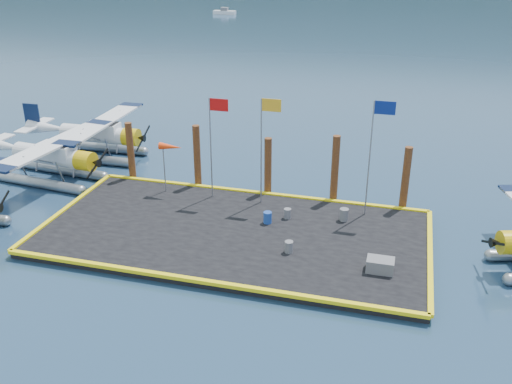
{
  "coord_description": "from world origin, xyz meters",
  "views": [
    {
      "loc": [
        8.15,
        -25.33,
        14.58
      ],
      "look_at": [
        0.69,
        2.0,
        1.84
      ],
      "focal_mm": 40.0,
      "sensor_mm": 36.0,
      "label": 1
    }
  ],
  "objects_px": {
    "seaplane_b": "(53,158)",
    "windsock": "(170,148)",
    "seaplane_c": "(98,137)",
    "piling_3": "(335,171)",
    "drum_1": "(289,247)",
    "drum_5": "(287,214)",
    "piling_0": "(131,153)",
    "piling_4": "(405,181)",
    "flagpole_blue": "(375,142)",
    "piling_2": "(268,168)",
    "flagpole_red": "(214,133)",
    "crate": "(380,265)",
    "flagpole_yellow": "(265,135)",
    "drum_4": "(344,215)",
    "drum_2": "(268,217)",
    "piling_1": "(197,158)"
  },
  "relations": [
    {
      "from": "piling_4",
      "to": "drum_5",
      "type": "bearing_deg",
      "value": -151.97
    },
    {
      "from": "windsock",
      "to": "piling_2",
      "type": "distance_m",
      "value": 5.9
    },
    {
      "from": "seaplane_c",
      "to": "piling_1",
      "type": "distance_m",
      "value": 9.47
    },
    {
      "from": "drum_1",
      "to": "crate",
      "type": "height_order",
      "value": "crate"
    },
    {
      "from": "piling_2",
      "to": "crate",
      "type": "bearing_deg",
      "value": -45.69
    },
    {
      "from": "piling_0",
      "to": "piling_4",
      "type": "distance_m",
      "value": 17.0
    },
    {
      "from": "seaplane_b",
      "to": "flagpole_blue",
      "type": "relative_size",
      "value": 1.58
    },
    {
      "from": "drum_2",
      "to": "piling_3",
      "type": "distance_m",
      "value": 5.24
    },
    {
      "from": "drum_2",
      "to": "flagpole_yellow",
      "type": "relative_size",
      "value": 0.1
    },
    {
      "from": "seaplane_b",
      "to": "drum_5",
      "type": "distance_m",
      "value": 16.01
    },
    {
      "from": "flagpole_blue",
      "to": "drum_5",
      "type": "bearing_deg",
      "value": -159.08
    },
    {
      "from": "drum_1",
      "to": "windsock",
      "type": "xyz_separation_m",
      "value": [
        -8.32,
        5.24,
        2.53
      ]
    },
    {
      "from": "drum_1",
      "to": "drum_5",
      "type": "distance_m",
      "value": 3.71
    },
    {
      "from": "drum_2",
      "to": "seaplane_c",
      "type": "bearing_deg",
      "value": 152.34
    },
    {
      "from": "piling_1",
      "to": "piling_4",
      "type": "height_order",
      "value": "piling_1"
    },
    {
      "from": "drum_5",
      "to": "piling_2",
      "type": "distance_m",
      "value": 3.96
    },
    {
      "from": "flagpole_yellow",
      "to": "piling_3",
      "type": "distance_m",
      "value": 4.75
    },
    {
      "from": "piling_0",
      "to": "drum_2",
      "type": "bearing_deg",
      "value": -22.08
    },
    {
      "from": "piling_2",
      "to": "piling_3",
      "type": "height_order",
      "value": "piling_3"
    },
    {
      "from": "drum_4",
      "to": "piling_4",
      "type": "relative_size",
      "value": 0.17
    },
    {
      "from": "drum_1",
      "to": "piling_3",
      "type": "distance_m",
      "value": 7.09
    },
    {
      "from": "drum_2",
      "to": "piling_0",
      "type": "relative_size",
      "value": 0.16
    },
    {
      "from": "piling_0",
      "to": "seaplane_b",
      "type": "bearing_deg",
      "value": -165.96
    },
    {
      "from": "drum_4",
      "to": "piling_3",
      "type": "relative_size",
      "value": 0.16
    },
    {
      "from": "windsock",
      "to": "piling_4",
      "type": "bearing_deg",
      "value": 6.75
    },
    {
      "from": "drum_2",
      "to": "flagpole_yellow",
      "type": "bearing_deg",
      "value": 108.26
    },
    {
      "from": "flagpole_red",
      "to": "seaplane_b",
      "type": "bearing_deg",
      "value": 178.1
    },
    {
      "from": "seaplane_c",
      "to": "piling_4",
      "type": "xyz_separation_m",
      "value": [
        21.31,
        -3.45,
        0.41
      ]
    },
    {
      "from": "flagpole_yellow",
      "to": "piling_1",
      "type": "distance_m",
      "value": 5.52
    },
    {
      "from": "seaplane_b",
      "to": "windsock",
      "type": "relative_size",
      "value": 3.3
    },
    {
      "from": "drum_2",
      "to": "piling_3",
      "type": "height_order",
      "value": "piling_3"
    },
    {
      "from": "drum_5",
      "to": "flagpole_blue",
      "type": "distance_m",
      "value": 6.07
    },
    {
      "from": "flagpole_red",
      "to": "piling_0",
      "type": "distance_m",
      "value": 6.84
    },
    {
      "from": "flagpole_blue",
      "to": "seaplane_b",
      "type": "bearing_deg",
      "value": 178.95
    },
    {
      "from": "drum_5",
      "to": "drum_1",
      "type": "bearing_deg",
      "value": -76.56
    },
    {
      "from": "seaplane_c",
      "to": "piling_0",
      "type": "bearing_deg",
      "value": 50.44
    },
    {
      "from": "flagpole_red",
      "to": "windsock",
      "type": "height_order",
      "value": "flagpole_red"
    },
    {
      "from": "drum_1",
      "to": "flagpole_blue",
      "type": "height_order",
      "value": "flagpole_blue"
    },
    {
      "from": "seaplane_b",
      "to": "piling_3",
      "type": "distance_m",
      "value": 17.98
    },
    {
      "from": "drum_4",
      "to": "piling_4",
      "type": "distance_m",
      "value": 4.23
    },
    {
      "from": "drum_1",
      "to": "piling_3",
      "type": "bearing_deg",
      "value": 80.0
    },
    {
      "from": "seaplane_c",
      "to": "piling_3",
      "type": "height_order",
      "value": "piling_3"
    },
    {
      "from": "seaplane_c",
      "to": "windsock",
      "type": "distance_m",
      "value": 9.42
    },
    {
      "from": "drum_4",
      "to": "flagpole_blue",
      "type": "distance_m",
      "value": 4.27
    },
    {
      "from": "drum_1",
      "to": "piling_3",
      "type": "xyz_separation_m",
      "value": [
        1.21,
        6.84,
        1.45
      ]
    },
    {
      "from": "drum_2",
      "to": "seaplane_b",
      "type": "bearing_deg",
      "value": 169.27
    },
    {
      "from": "drum_2",
      "to": "crate",
      "type": "xyz_separation_m",
      "value": [
        6.22,
        -3.35,
        -0.01
      ]
    },
    {
      "from": "drum_4",
      "to": "drum_2",
      "type": "bearing_deg",
      "value": -160.48
    },
    {
      "from": "flagpole_yellow",
      "to": "windsock",
      "type": "height_order",
      "value": "flagpole_yellow"
    },
    {
      "from": "crate",
      "to": "flagpole_red",
      "type": "bearing_deg",
      "value": 149.91
    }
  ]
}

